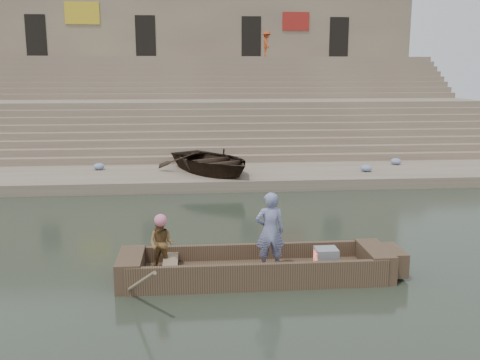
{
  "coord_description": "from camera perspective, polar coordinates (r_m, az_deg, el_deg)",
  "views": [
    {
      "loc": [
        0.91,
        -12.49,
        4.22
      ],
      "look_at": [
        2.18,
        1.37,
        1.4
      ],
      "focal_mm": 39.74,
      "sensor_mm": 36.0,
      "label": 1
    }
  ],
  "objects": [
    {
      "name": "main_rowboat",
      "position": [
        11.22,
        1.65,
        -10.04
      ],
      "size": [
        5.0,
        1.3,
        0.22
      ],
      "primitive_type": "cube",
      "color": "brown",
      "rests_on": "ground"
    },
    {
      "name": "rowboat_trim",
      "position": [
        11.18,
        2.72,
        -9.07
      ],
      "size": [
        6.04,
        2.63,
        1.78
      ],
      "color": "brown",
      "rests_on": "ground"
    },
    {
      "name": "building_wall",
      "position": [
        39.03,
        -6.74,
        13.4
      ],
      "size": [
        32.0,
        5.07,
        11.2
      ],
      "color": "gray",
      "rests_on": "ground"
    },
    {
      "name": "cloth_bundles",
      "position": [
        21.5,
        -3.51,
        1.55
      ],
      "size": [
        18.51,
        2.14,
        0.26
      ],
      "color": "#3F5999",
      "rests_on": "lower_landing"
    },
    {
      "name": "standing_man",
      "position": [
        10.9,
        3.23,
        -5.53
      ],
      "size": [
        0.6,
        0.4,
        1.64
      ],
      "primitive_type": "imported",
      "rotation": [
        0.0,
        0.0,
        3.15
      ],
      "color": "navy",
      "rests_on": "main_rowboat"
    },
    {
      "name": "pedestrian",
      "position": [
        34.49,
        2.88,
        14.39
      ],
      "size": [
        0.61,
        1.04,
        1.59
      ],
      "primitive_type": "imported",
      "rotation": [
        0.0,
        0.0,
        1.59
      ],
      "color": "#A8411C",
      "rests_on": "upper_landing"
    },
    {
      "name": "lower_landing",
      "position": [
        20.9,
        -7.62,
        0.26
      ],
      "size": [
        32.0,
        4.0,
        0.4
      ],
      "primitive_type": "cube",
      "color": "gray",
      "rests_on": "ground"
    },
    {
      "name": "ground",
      "position": [
        13.22,
        -8.97,
        -7.31
      ],
      "size": [
        120.0,
        120.0,
        0.0
      ],
      "primitive_type": "plane",
      "color": "#242E22",
      "rests_on": "ground"
    },
    {
      "name": "upper_landing",
      "position": [
        35.04,
        -6.78,
        8.72
      ],
      "size": [
        32.0,
        3.0,
        5.2
      ],
      "primitive_type": "cube",
      "color": "gray",
      "rests_on": "ground"
    },
    {
      "name": "ghat_steps",
      "position": [
        29.8,
        -7.0,
        6.7
      ],
      "size": [
        32.0,
        11.0,
        5.2
      ],
      "color": "gray",
      "rests_on": "ground"
    },
    {
      "name": "television",
      "position": [
        11.38,
        9.17,
        -8.21
      ],
      "size": [
        0.46,
        0.42,
        0.4
      ],
      "color": "gray",
      "rests_on": "main_rowboat"
    },
    {
      "name": "mid_landing",
      "position": [
        28.15,
        -7.08,
        5.61
      ],
      "size": [
        32.0,
        3.0,
        2.8
      ],
      "primitive_type": "cube",
      "color": "gray",
      "rests_on": "ground"
    },
    {
      "name": "rowing_man",
      "position": [
        11.09,
        -8.46,
        -6.77
      ],
      "size": [
        0.66,
        0.59,
        1.11
      ],
      "primitive_type": "imported",
      "rotation": [
        0.0,
        0.0,
        -0.37
      ],
      "color": "#277226",
      "rests_on": "main_rowboat"
    },
    {
      "name": "beached_rowboat",
      "position": [
        20.62,
        -3.08,
        2.05
      ],
      "size": [
        4.95,
        5.42,
        0.92
      ],
      "primitive_type": "imported",
      "rotation": [
        0.0,
        0.0,
        0.52
      ],
      "color": "#2D2116",
      "rests_on": "lower_landing"
    }
  ]
}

